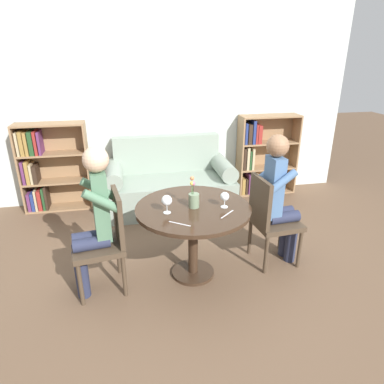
% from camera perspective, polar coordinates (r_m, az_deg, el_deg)
% --- Properties ---
extents(ground_plane, '(16.00, 16.00, 0.00)m').
position_cam_1_polar(ground_plane, '(3.37, 0.17, -13.41)').
color(ground_plane, brown).
extents(back_wall, '(5.20, 0.05, 2.70)m').
position_cam_1_polar(back_wall, '(4.74, -4.75, 14.86)').
color(back_wall, silver).
rests_on(back_wall, ground_plane).
extents(round_table, '(1.02, 1.02, 0.70)m').
position_cam_1_polar(round_table, '(3.06, 0.18, -4.58)').
color(round_table, '#382619').
rests_on(round_table, ground_plane).
extents(couch, '(1.65, 0.80, 0.92)m').
position_cam_1_polar(couch, '(4.59, -3.71, 1.20)').
color(couch, gray).
rests_on(couch, ground_plane).
extents(bookshelf_left, '(0.86, 0.28, 1.15)m').
position_cam_1_polar(bookshelf_left, '(4.84, -23.06, 3.73)').
color(bookshelf_left, '#93704C').
rests_on(bookshelf_left, ground_plane).
extents(bookshelf_right, '(0.86, 0.28, 1.15)m').
position_cam_1_polar(bookshelf_right, '(5.09, 11.17, 6.02)').
color(bookshelf_right, '#93704C').
rests_on(bookshelf_right, ground_plane).
extents(chair_left, '(0.48, 0.48, 0.90)m').
position_cam_1_polar(chair_left, '(3.04, -14.15, -7.42)').
color(chair_left, '#473828').
rests_on(chair_left, ground_plane).
extents(chair_right, '(0.45, 0.45, 0.90)m').
position_cam_1_polar(chair_right, '(3.38, 12.84, -4.11)').
color(chair_right, '#473828').
rests_on(chair_right, ground_plane).
extents(person_left, '(0.45, 0.38, 1.30)m').
position_cam_1_polar(person_left, '(2.93, -16.17, -4.38)').
color(person_left, '#282D47').
rests_on(person_left, ground_plane).
extents(person_right, '(0.43, 0.36, 1.30)m').
position_cam_1_polar(person_right, '(3.34, 14.39, -0.91)').
color(person_right, '#282D47').
rests_on(person_right, ground_plane).
extents(wine_glass_left, '(0.09, 0.09, 0.16)m').
position_cam_1_polar(wine_glass_left, '(2.86, -4.23, -1.50)').
color(wine_glass_left, white).
rests_on(wine_glass_left, round_table).
extents(wine_glass_right, '(0.08, 0.08, 0.14)m').
position_cam_1_polar(wine_glass_right, '(2.98, 5.48, -0.84)').
color(wine_glass_right, white).
rests_on(wine_glass_right, round_table).
extents(flower_vase, '(0.09, 0.09, 0.28)m').
position_cam_1_polar(flower_vase, '(2.97, 0.29, -0.97)').
color(flower_vase, gray).
rests_on(flower_vase, round_table).
extents(knife_left_setting, '(0.15, 0.14, 0.00)m').
position_cam_1_polar(knife_left_setting, '(2.89, 5.88, -3.70)').
color(knife_left_setting, silver).
rests_on(knife_left_setting, round_table).
extents(fork_left_setting, '(0.16, 0.12, 0.00)m').
position_cam_1_polar(fork_left_setting, '(2.72, -2.07, -5.31)').
color(fork_left_setting, silver).
rests_on(fork_left_setting, round_table).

